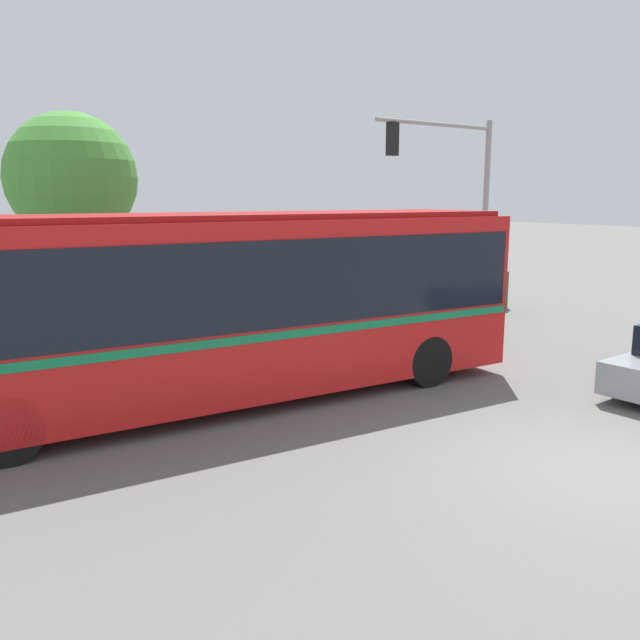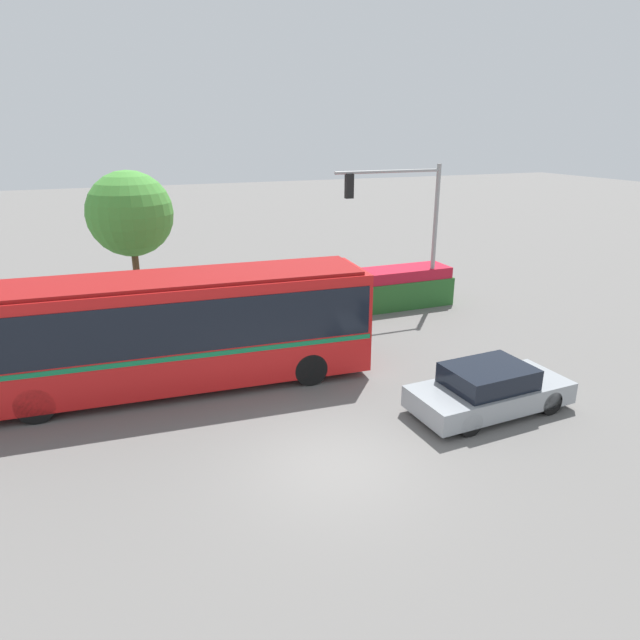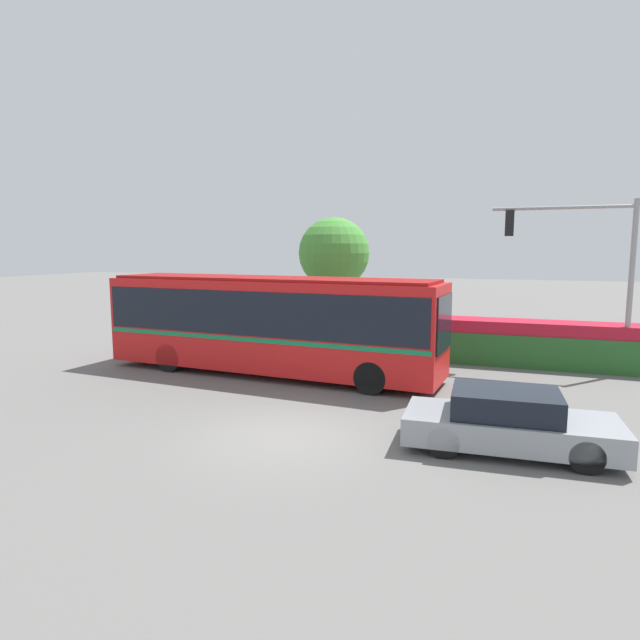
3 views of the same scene
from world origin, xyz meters
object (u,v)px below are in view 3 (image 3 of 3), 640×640
Objects in this scene: city_bus at (270,319)px; street_tree_left at (334,253)px; sedan_foreground at (509,422)px; traffic_light_pole at (592,259)px.

city_bus is 2.07× the size of street_tree_left.
sedan_foreground is 0.78× the size of street_tree_left.
sedan_foreground is 15.09m from street_tree_left.
city_bus is 2.67× the size of sedan_foreground.
sedan_foreground is at bearing -56.79° from street_tree_left.
street_tree_left is at bearing -18.91° from traffic_light_pole.
sedan_foreground is 9.63m from traffic_light_pole.
traffic_light_pole is (10.27, 4.02, 2.06)m from city_bus.
city_bus is at bearing 21.37° from traffic_light_pole.
city_bus reaches higher than sedan_foreground.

